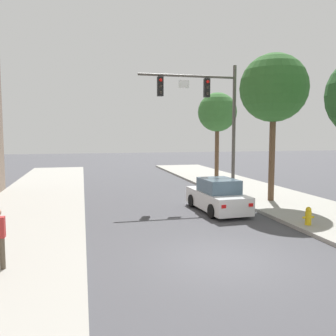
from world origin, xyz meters
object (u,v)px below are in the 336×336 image
object	(u,v)px
fire_hydrant	(308,216)
street_tree_second	(274,89)
street_tree_third	(217,113)
traffic_signal_mast	(208,106)
car_lead_white	(217,197)

from	to	relation	value
fire_hydrant	street_tree_second	bearing A→B (deg)	76.30
fire_hydrant	street_tree_third	world-z (taller)	street_tree_third
traffic_signal_mast	street_tree_third	size ratio (longest dim) A/B	1.11
fire_hydrant	street_tree_third	size ratio (longest dim) A/B	0.11
street_tree_third	car_lead_white	bearing A→B (deg)	-110.82
traffic_signal_mast	fire_hydrant	distance (m)	8.96
street_tree_second	fire_hydrant	bearing A→B (deg)	-103.70
car_lead_white	street_tree_second	size ratio (longest dim) A/B	0.55
traffic_signal_mast	car_lead_white	size ratio (longest dim) A/B	1.74
traffic_signal_mast	street_tree_third	xyz separation A→B (m)	(3.24, 6.98, 0.06)
car_lead_white	street_tree_third	bearing A→B (deg)	69.18
car_lead_white	fire_hydrant	world-z (taller)	car_lead_white
car_lead_white	street_tree_second	distance (m)	6.61
street_tree_second	street_tree_third	size ratio (longest dim) A/B	1.15
fire_hydrant	street_tree_second	xyz separation A→B (m)	(1.26, 5.15, 5.60)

